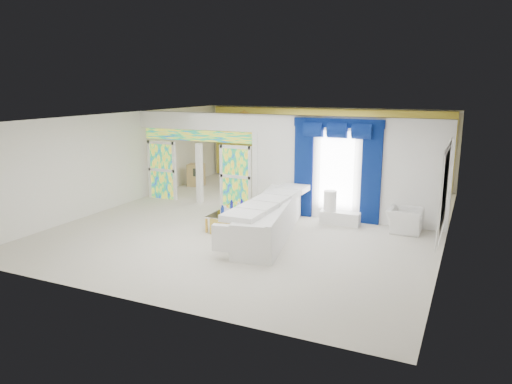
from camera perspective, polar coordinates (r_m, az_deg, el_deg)
The scene contains 22 objects.
floor at distance 14.19m, azimuth 0.92°, elevation -3.27°, with size 12.00×12.00×0.00m, color #B7AF9E.
dividing_wall at distance 14.10m, azimuth 10.63°, elevation 2.68°, with size 5.70×0.18×3.00m, color white.
dividing_header at distance 15.90m, azimuth -7.10°, elevation 8.35°, with size 4.30×0.18×0.55m, color white.
stained_panel_left at distance 16.90m, azimuth -11.06°, elevation 2.56°, with size 0.95×0.04×2.00m, color #994C3F.
stained_panel_right at distance 15.43m, azimuth -2.41°, elevation 1.84°, with size 0.95×0.04×2.00m, color #994C3F.
stained_transom at distance 15.94m, azimuth -7.05°, elevation 6.65°, with size 4.00×0.05×0.35m, color #994C3F.
window_pane at distance 14.08m, azimuth 9.54°, elevation 2.49°, with size 1.00×0.02×2.30m, color white.
blue_drape_left at distance 14.34m, azimuth 5.64°, elevation 2.59°, with size 0.55×0.10×2.80m, color #030841.
blue_drape_right at distance 13.83m, azimuth 13.50°, elevation 1.93°, with size 0.55×0.10×2.80m, color #030841.
blue_pelmet at distance 13.88m, azimuth 9.71°, elevation 8.05°, with size 2.60×0.12×0.25m, color #030841.
wall_mirror at distance 11.74m, azimuth 21.49°, elevation 0.27°, with size 0.04×2.70×1.90m, color white.
gold_curtains at distance 19.34m, azimuth 8.03°, elevation 5.42°, with size 9.70×0.12×2.90m, color gold.
white_sofa at distance 12.71m, azimuth 1.85°, elevation -3.13°, with size 0.97×4.55×0.87m, color silver.
coffee_table at distance 13.59m, azimuth -2.92°, elevation -3.07°, with size 0.63×1.90×0.42m, color gold.
console_table at distance 13.83m, azimuth 9.89°, elevation -3.08°, with size 1.11×0.35×0.37m, color white.
table_lamp at distance 13.78m, azimuth 8.76°, elevation -1.05°, with size 0.36×0.36×0.58m, color silver.
armchair at distance 13.60m, azimuth 17.20°, elevation -3.14°, with size 0.99×0.87×0.64m, color silver.
grand_piano at distance 18.75m, azimuth 0.71°, elevation 2.07°, with size 1.36×1.79×0.90m, color black.
piano_bench at distance 17.38m, azimuth -1.43°, elevation 0.21°, with size 0.90×0.35×0.30m, color black.
tv_console at distance 18.94m, azimuth -7.10°, elevation 2.02°, with size 0.59×0.54×0.86m, color tan.
chandelier at distance 17.74m, azimuth -1.45°, elevation 8.63°, with size 0.60×0.60×0.60m, color gold.
decanters at distance 13.47m, azimuth -2.95°, elevation -1.88°, with size 0.22×1.18×0.28m.
Camera 1 is at (5.49, -12.49, 3.88)m, focal length 33.79 mm.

